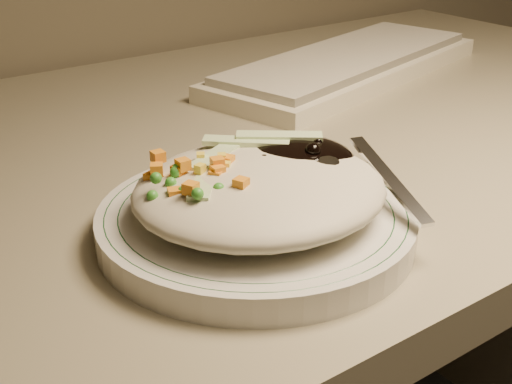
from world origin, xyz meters
TOP-DOWN VIEW (x-y plane):
  - desk at (0.00, 1.38)m, footprint 1.40×0.70m
  - plate at (-0.10, 1.19)m, footprint 0.24×0.24m
  - plate_rim at (-0.10, 1.19)m, footprint 0.23×0.23m
  - meal at (-0.09, 1.19)m, footprint 0.21×0.19m
  - keyboard at (0.26, 1.47)m, footprint 0.46×0.26m

SIDE VIEW (x-z plane):
  - desk at x=0.00m, z-range 0.17..0.91m
  - plate at x=-0.10m, z-range 0.74..0.76m
  - keyboard at x=0.26m, z-range 0.74..0.77m
  - plate_rim at x=-0.10m, z-range 0.76..0.76m
  - meal at x=-0.09m, z-range 0.76..0.81m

